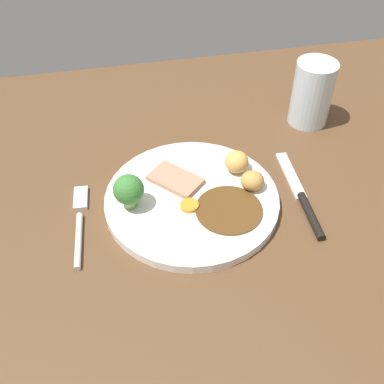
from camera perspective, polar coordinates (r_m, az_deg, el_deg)
name	(u,v)px	position (r cm, az deg, el deg)	size (l,w,h in cm)	color
dining_table	(205,210)	(70.51, 1.61, -2.14)	(120.00, 84.00, 3.60)	brown
dinner_plate	(192,200)	(68.32, 0.00, -1.02)	(25.20, 25.20, 1.40)	white
gravy_pool	(229,210)	(66.05, 4.48, -2.15)	(9.46, 9.46, 0.30)	#563819
meat_slice_main	(175,179)	(69.95, -2.04, 1.52)	(7.64, 4.61, 0.80)	tan
roast_potato_left	(237,162)	(71.37, 5.43, 3.65)	(3.58, 3.77, 3.22)	tan
roast_potato_right	(251,179)	(69.12, 7.20, 1.62)	(3.44, 3.27, 2.81)	#BC8C42
carrot_coin_front	(189,206)	(66.22, -0.31, -1.65)	(2.62, 2.62, 0.58)	orange
broccoli_floret	(129,190)	(65.16, -7.68, 0.26)	(4.30, 4.30, 5.27)	#8CB766
fork	(79,222)	(67.70, -13.45, -3.54)	(2.54, 15.31, 0.90)	silver
knife	(303,200)	(70.63, 13.28, -0.93)	(2.22, 18.54, 1.20)	black
water_glass	(312,93)	(83.89, 14.32, 11.50)	(6.82, 6.82, 11.23)	silver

